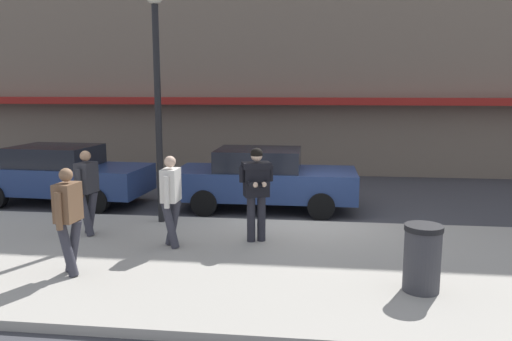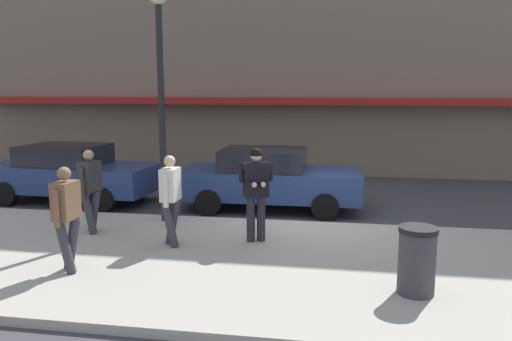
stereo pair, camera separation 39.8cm
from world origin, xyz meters
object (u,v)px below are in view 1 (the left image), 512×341
Objects in this scene: parked_sedan_near at (61,174)px; trash_bin at (422,258)px; street_lamp_post at (157,83)px; man_texting_on_phone at (256,184)px; pedestrian_with_bag at (86,187)px; pedestrian_dark_coat at (68,214)px; pedestrian_in_light_coat at (171,195)px; parked_sedan_mid at (264,178)px.

trash_bin is at bearing -32.20° from parked_sedan_near.
parked_sedan_near is 0.94× the size of street_lamp_post.
pedestrian_with_bag is at bearing 179.68° from man_texting_on_phone.
street_lamp_post is at bearing 45.17° from pedestrian_with_bag.
pedestrian_with_bag is at bearing 161.03° from trash_bin.
pedestrian_dark_coat is at bearing -142.80° from man_texting_on_phone.
trash_bin is (4.90, -3.22, -2.51)m from street_lamp_post.
pedestrian_in_light_coat is 1.95m from pedestrian_with_bag.
trash_bin is at bearing -33.35° from street_lamp_post.
parked_sedan_near is at bearing 119.25° from pedestrian_dark_coat.
parked_sedan_mid is at bearing 43.86° from street_lamp_post.
parked_sedan_mid is 2.65× the size of pedestrian_with_bag.
trash_bin is at bearing -61.39° from parked_sedan_mid.
man_texting_on_phone reaches higher than pedestrian_in_light_coat.
pedestrian_with_bag is at bearing 108.56° from pedestrian_dark_coat.
street_lamp_post reaches higher than parked_sedan_near.
pedestrian_in_light_coat is at bearing -161.36° from man_texting_on_phone.
parked_sedan_mid is at bearing 44.33° from pedestrian_with_bag.
pedestrian_in_light_coat is at bearing -66.31° from street_lamp_post.
pedestrian_in_light_coat is (4.08, -3.65, 0.32)m from parked_sedan_near.
pedestrian_in_light_coat is at bearing -109.92° from parked_sedan_mid.
street_lamp_post is (-0.74, 1.68, 2.03)m from pedestrian_in_light_coat.
man_texting_on_phone is 1.06× the size of pedestrian_dark_coat.
trash_bin is (5.35, -0.01, -0.47)m from pedestrian_dark_coat.
parked_sedan_mid is 3.90m from pedestrian_in_light_coat.
pedestrian_in_light_coat is at bearing -15.73° from pedestrian_with_bag.
pedestrian_with_bag reaches higher than trash_bin.
street_lamp_post reaches higher than man_texting_on_phone.
parked_sedan_mid is at bearing 0.09° from parked_sedan_near.
street_lamp_post reaches higher than parked_sedan_mid.
pedestrian_with_bag is at bearing 164.27° from pedestrian_in_light_coat.
pedestrian_with_bag reaches higher than parked_sedan_near.
parked_sedan_near is 2.71× the size of pedestrian_with_bag.
man_texting_on_phone is at bearing 37.20° from pedestrian_dark_coat.
man_texting_on_phone is 3.38m from pedestrian_dark_coat.
pedestrian_with_bag is 6.40m from trash_bin.
street_lamp_post is at bearing -30.48° from parked_sedan_near.
pedestrian_dark_coat is at bearing 179.87° from trash_bin.
man_texting_on_phone is 1.84× the size of trash_bin.
parked_sedan_near is 9.75m from trash_bin.
man_texting_on_phone reaches higher than parked_sedan_mid.
pedestrian_in_light_coat reaches higher than parked_sedan_mid.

